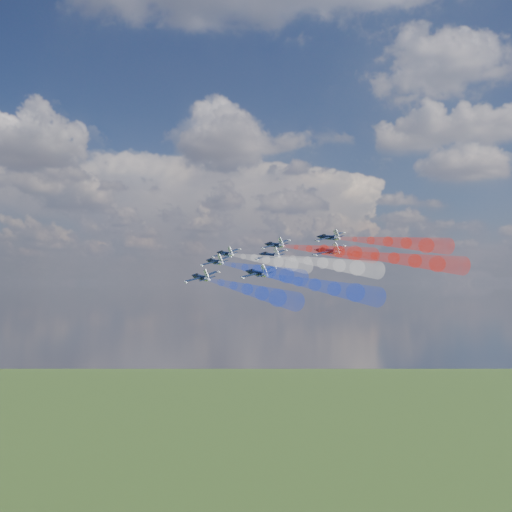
# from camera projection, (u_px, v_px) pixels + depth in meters

# --- Properties ---
(jet_lead) EXTENTS (13.03, 13.34, 6.08)m
(jet_lead) POSITION_uv_depth(u_px,v_px,m) (225.00, 254.00, 158.53)
(jet_lead) COLOR black
(trail_lead) EXTENTS (24.18, 29.76, 7.98)m
(trail_lead) POSITION_uv_depth(u_px,v_px,m) (266.00, 260.00, 139.47)
(trail_lead) COLOR white
(jet_inner_left) EXTENTS (13.03, 13.34, 6.08)m
(jet_inner_left) POSITION_uv_depth(u_px,v_px,m) (215.00, 262.00, 147.29)
(jet_inner_left) COLOR black
(trail_inner_left) EXTENTS (24.18, 29.76, 7.98)m
(trail_inner_left) POSITION_uv_depth(u_px,v_px,m) (258.00, 270.00, 128.24)
(trail_inner_left) COLOR #1835D3
(jet_inner_right) EXTENTS (13.03, 13.34, 6.08)m
(jet_inner_right) POSITION_uv_depth(u_px,v_px,m) (275.00, 245.00, 154.22)
(jet_inner_right) COLOR black
(trail_inner_right) EXTENTS (24.18, 29.76, 7.98)m
(trail_inner_right) POSITION_uv_depth(u_px,v_px,m) (324.00, 250.00, 135.17)
(trail_inner_right) COLOR red
(jet_outer_left) EXTENTS (13.03, 13.34, 6.08)m
(jet_outer_left) POSITION_uv_depth(u_px,v_px,m) (201.00, 277.00, 131.72)
(jet_outer_left) COLOR black
(trail_outer_left) EXTENTS (24.18, 29.76, 7.98)m
(trail_outer_left) POSITION_uv_depth(u_px,v_px,m) (247.00, 289.00, 112.67)
(trail_outer_left) COLOR #1835D3
(jet_center_third) EXTENTS (13.03, 13.34, 6.08)m
(jet_center_third) POSITION_uv_depth(u_px,v_px,m) (270.00, 255.00, 141.73)
(jet_center_third) COLOR black
(trail_center_third) EXTENTS (24.18, 29.76, 7.98)m
(trail_center_third) POSITION_uv_depth(u_px,v_px,m) (323.00, 263.00, 122.68)
(trail_center_third) COLOR white
(jet_outer_right) EXTENTS (13.03, 13.34, 6.08)m
(jet_outer_right) POSITION_uv_depth(u_px,v_px,m) (329.00, 237.00, 148.26)
(jet_outer_right) COLOR black
(trail_outer_right) EXTENTS (24.18, 29.76, 7.98)m
(trail_outer_right) POSITION_uv_depth(u_px,v_px,m) (388.00, 242.00, 129.21)
(trail_outer_right) COLOR red
(jet_rear_left) EXTENTS (13.03, 13.34, 6.08)m
(jet_rear_left) POSITION_uv_depth(u_px,v_px,m) (257.00, 273.00, 126.97)
(jet_rear_left) COLOR black
(trail_rear_left) EXTENTS (24.18, 29.76, 7.98)m
(trail_rear_left) POSITION_uv_depth(u_px,v_px,m) (315.00, 285.00, 107.92)
(trail_rear_left) COLOR #1835D3
(jet_rear_right) EXTENTS (13.03, 13.34, 6.08)m
(jet_rear_right) POSITION_uv_depth(u_px,v_px,m) (328.00, 251.00, 134.42)
(jet_rear_right) COLOR black
(trail_rear_right) EXTENTS (24.18, 29.76, 7.98)m
(trail_rear_right) POSITION_uv_depth(u_px,v_px,m) (394.00, 258.00, 115.36)
(trail_rear_right) COLOR red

